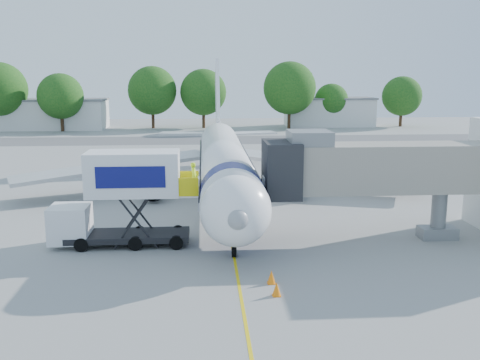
{
  "coord_description": "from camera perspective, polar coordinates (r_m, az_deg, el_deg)",
  "views": [
    {
      "loc": [
        -1.59,
        -37.21,
        9.88
      ],
      "look_at": [
        0.69,
        -4.16,
        3.2
      ],
      "focal_mm": 40.0,
      "sensor_mm": 36.0,
      "label": 1
    }
  ],
  "objects": [
    {
      "name": "safety_cone_a",
      "position": [
        25.88,
        3.37,
        -10.31
      ],
      "size": [
        0.41,
        0.41,
        0.66
      ],
      "color": "orange",
      "rests_on": "ground"
    },
    {
      "name": "ground",
      "position": [
        38.53,
        -1.46,
        -3.46
      ],
      "size": [
        160.0,
        160.0,
        0.0
      ],
      "primitive_type": "plane",
      "color": "gray",
      "rests_on": "ground"
    },
    {
      "name": "tree_g",
      "position": [
        103.89,
        16.89,
        8.56
      ],
      "size": [
        7.24,
        7.24,
        9.23
      ],
      "color": "#382314",
      "rests_on": "ground"
    },
    {
      "name": "aircraft",
      "position": [
        41.94,
        -1.73,
        1.88
      ],
      "size": [
        34.17,
        37.73,
        11.35
      ],
      "color": "white",
      "rests_on": "ground"
    },
    {
      "name": "ground_tug",
      "position": [
        23.58,
        8.27,
        -11.73
      ],
      "size": [
        3.26,
        1.82,
        1.27
      ],
      "rotation": [
        0.0,
        0.0,
        -0.06
      ],
      "color": "white",
      "rests_on": "ground"
    },
    {
      "name": "catering_hiloader",
      "position": [
        31.39,
        -12.42,
        -1.99
      ],
      "size": [
        8.5,
        2.44,
        5.5
      ],
      "color": "black",
      "rests_on": "ground"
    },
    {
      "name": "taxiway_strip",
      "position": [
        79.84,
        -2.79,
        4.28
      ],
      "size": [
        120.0,
        10.0,
        0.01
      ],
      "primitive_type": "cube",
      "color": "#59595B",
      "rests_on": "ground"
    },
    {
      "name": "tree_b",
      "position": [
        96.13,
        -18.6,
        8.47
      ],
      "size": [
        7.68,
        7.68,
        9.79
      ],
      "color": "#382314",
      "rests_on": "ground"
    },
    {
      "name": "guidance_line",
      "position": [
        38.53,
        -1.46,
        -3.45
      ],
      "size": [
        0.15,
        70.0,
        0.01
      ],
      "primitive_type": "cube",
      "color": "yellow",
      "rests_on": "ground"
    },
    {
      "name": "tree_c",
      "position": [
        97.84,
        -9.35,
        9.39
      ],
      "size": [
        8.65,
        8.65,
        11.03
      ],
      "color": "#382314",
      "rests_on": "ground"
    },
    {
      "name": "safety_cone_b",
      "position": [
        24.57,
        3.92,
        -11.55
      ],
      "size": [
        0.41,
        0.41,
        0.65
      ],
      "color": "orange",
      "rests_on": "ground"
    },
    {
      "name": "tree_d",
      "position": [
        97.14,
        -3.94,
        9.32
      ],
      "size": [
        8.27,
        8.27,
        10.54
      ],
      "color": "#382314",
      "rests_on": "ground"
    },
    {
      "name": "outbuilding_left",
      "position": [
        100.99,
        -19.23,
        6.67
      ],
      "size": [
        18.4,
        8.4,
        5.3
      ],
      "color": "silver",
      "rests_on": "ground"
    },
    {
      "name": "tree_a",
      "position": [
        100.39,
        -24.25,
        8.81
      ],
      "size": [
        9.13,
        9.13,
        11.64
      ],
      "color": "#382314",
      "rests_on": "ground"
    },
    {
      "name": "tree_f",
      "position": [
        100.87,
        9.71,
        8.35
      ],
      "size": [
        6.19,
        6.19,
        7.9
      ],
      "color": "#382314",
      "rests_on": "ground"
    },
    {
      "name": "tree_e",
      "position": [
        95.9,
        5.31,
        9.74
      ],
      "size": [
        9.27,
        9.27,
        11.82
      ],
      "color": "#382314",
      "rests_on": "ground"
    },
    {
      "name": "jet_bridge",
      "position": [
        32.17,
        13.44,
        1.17
      ],
      "size": [
        13.9,
        3.2,
        6.6
      ],
      "color": "gray",
      "rests_on": "ground"
    },
    {
      "name": "outbuilding_right",
      "position": [
        102.23,
        9.48,
        7.2
      ],
      "size": [
        16.4,
        7.4,
        5.3
      ],
      "color": "silver",
      "rests_on": "ground"
    }
  ]
}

